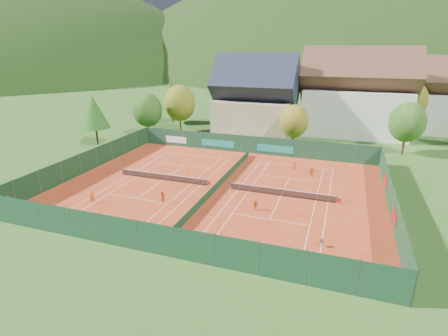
% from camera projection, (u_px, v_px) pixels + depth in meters
% --- Properties ---
extents(ground, '(600.00, 600.00, 0.00)m').
position_uv_depth(ground, '(219.00, 188.00, 44.68)').
color(ground, '#2B541A').
rests_on(ground, ground).
extents(clay_pad, '(40.00, 32.00, 0.01)m').
position_uv_depth(clay_pad, '(219.00, 188.00, 44.67)').
color(clay_pad, '#AD3519').
rests_on(clay_pad, ground).
extents(court_markings_left, '(11.03, 23.83, 0.00)m').
position_uv_depth(court_markings_left, '(163.00, 180.00, 47.15)').
color(court_markings_left, white).
rests_on(court_markings_left, ground).
extents(court_markings_right, '(11.03, 23.83, 0.00)m').
position_uv_depth(court_markings_right, '(281.00, 196.00, 42.19)').
color(court_markings_right, white).
rests_on(court_markings_right, ground).
extents(tennis_net_left, '(13.30, 0.10, 1.02)m').
position_uv_depth(tennis_net_left, '(164.00, 177.00, 46.94)').
color(tennis_net_left, '#59595B').
rests_on(tennis_net_left, ground).
extents(tennis_net_right, '(13.30, 0.10, 1.02)m').
position_uv_depth(tennis_net_right, '(282.00, 192.00, 41.98)').
color(tennis_net_right, '#59595B').
rests_on(tennis_net_right, ground).
extents(court_divider, '(0.03, 28.80, 1.00)m').
position_uv_depth(court_divider, '(219.00, 184.00, 44.51)').
color(court_divider, '#14371D').
rests_on(court_divider, ground).
extents(fence_north, '(40.00, 0.10, 3.00)m').
position_uv_depth(fence_north, '(249.00, 145.00, 58.59)').
color(fence_north, '#153B24').
rests_on(fence_north, ground).
extents(fence_south, '(40.00, 0.04, 3.00)m').
position_uv_depth(fence_south, '(155.00, 239.00, 29.91)').
color(fence_south, '#143820').
rests_on(fence_south, ground).
extents(fence_west, '(0.04, 32.00, 3.00)m').
position_uv_depth(fence_west, '(89.00, 161.00, 50.38)').
color(fence_west, '#133418').
rests_on(fence_west, ground).
extents(fence_east, '(0.09, 32.00, 3.00)m').
position_uv_depth(fence_east, '(391.00, 198.00, 38.03)').
color(fence_east, '#14391E').
rests_on(fence_east, ground).
extents(chalet, '(16.20, 12.00, 16.00)m').
position_uv_depth(chalet, '(256.00, 101.00, 70.15)').
color(chalet, '#CBB68F').
rests_on(chalet, ground).
extents(hotel_block_a, '(21.60, 11.00, 17.25)m').
position_uv_depth(hotel_block_a, '(356.00, 98.00, 69.36)').
color(hotel_block_a, silver).
rests_on(hotel_block_a, ground).
extents(hotel_block_b, '(17.28, 10.00, 15.50)m').
position_uv_depth(hotel_block_b, '(427.00, 100.00, 72.41)').
color(hotel_block_b, silver).
rests_on(hotel_block_b, ground).
extents(tree_west_front, '(5.72, 5.72, 8.69)m').
position_uv_depth(tree_west_front, '(147.00, 110.00, 67.54)').
color(tree_west_front, '#4E2D1B').
rests_on(tree_west_front, ground).
extents(tree_west_mid, '(6.44, 6.44, 9.78)m').
position_uv_depth(tree_west_mid, '(180.00, 103.00, 71.42)').
color(tree_west_mid, '#432B18').
rests_on(tree_west_mid, ground).
extents(tree_west_back, '(5.60, 5.60, 10.00)m').
position_uv_depth(tree_west_back, '(171.00, 94.00, 80.19)').
color(tree_west_back, '#4A351A').
rests_on(tree_west_back, ground).
extents(tree_center, '(5.01, 5.01, 7.60)m').
position_uv_depth(tree_center, '(294.00, 121.00, 60.86)').
color(tree_center, '#412B17').
rests_on(tree_center, ground).
extents(tree_east_front, '(5.72, 5.72, 8.69)m').
position_uv_depth(tree_east_front, '(407.00, 122.00, 56.84)').
color(tree_east_front, '#452918').
rests_on(tree_east_front, ground).
extents(tree_west_side, '(5.04, 5.04, 9.00)m').
position_uv_depth(tree_west_side, '(94.00, 112.00, 62.04)').
color(tree_west_side, '#432E18').
rests_on(tree_west_side, ground).
extents(tree_east_back, '(7.15, 7.15, 10.86)m').
position_uv_depth(tree_east_back, '(408.00, 101.00, 70.04)').
color(tree_east_back, '#402C16').
rests_on(tree_east_back, ground).
extents(mountain_backdrop, '(820.00, 530.00, 242.00)m').
position_uv_depth(mountain_backdrop, '(364.00, 127.00, 257.05)').
color(mountain_backdrop, black).
rests_on(mountain_backdrop, ground).
extents(ball_hopper, '(0.34, 0.34, 0.80)m').
position_uv_depth(ball_hopper, '(322.00, 241.00, 31.32)').
color(ball_hopper, slate).
rests_on(ball_hopper, ground).
extents(loose_ball_0, '(0.07, 0.07, 0.07)m').
position_uv_depth(loose_ball_0, '(136.00, 197.00, 41.71)').
color(loose_ball_0, '#CCD833').
rests_on(loose_ball_0, ground).
extents(loose_ball_1, '(0.07, 0.07, 0.07)m').
position_uv_depth(loose_ball_1, '(238.00, 232.00, 34.01)').
color(loose_ball_1, '#CCD833').
rests_on(loose_ball_1, ground).
extents(loose_ball_2, '(0.07, 0.07, 0.07)m').
position_uv_depth(loose_ball_2, '(257.00, 187.00, 44.72)').
color(loose_ball_2, '#CCD833').
rests_on(loose_ball_2, ground).
extents(loose_ball_3, '(0.07, 0.07, 0.07)m').
position_uv_depth(loose_ball_3, '(199.00, 163.00, 54.12)').
color(loose_ball_3, '#CCD833').
rests_on(loose_ball_3, ground).
extents(player_left_near, '(0.65, 0.59, 1.48)m').
position_uv_depth(player_left_near, '(92.00, 197.00, 40.07)').
color(player_left_near, '#CD5412').
rests_on(player_left_near, ground).
extents(player_left_mid, '(0.88, 0.80, 1.48)m').
position_uv_depth(player_left_mid, '(162.00, 197.00, 40.06)').
color(player_left_mid, '#DC4D13').
rests_on(player_left_mid, ground).
extents(player_left_far, '(0.83, 0.56, 1.19)m').
position_uv_depth(player_left_far, '(188.00, 171.00, 48.90)').
color(player_left_far, '#FD5F16').
rests_on(player_left_far, ground).
extents(player_right_near, '(0.75, 0.76, 1.29)m').
position_uv_depth(player_right_near, '(255.00, 205.00, 38.29)').
color(player_right_near, orange).
rests_on(player_right_near, ground).
extents(player_right_far_a, '(0.70, 0.59, 1.21)m').
position_uv_depth(player_right_far_a, '(295.00, 165.00, 51.20)').
color(player_right_far_a, '#D54312').
rests_on(player_right_far_a, ground).
extents(player_right_far_b, '(1.31, 0.82, 1.35)m').
position_uv_depth(player_right_far_b, '(311.00, 172.00, 48.24)').
color(player_right_far_b, orange).
rests_on(player_right_far_b, ground).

